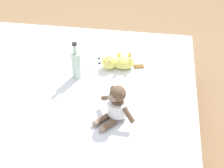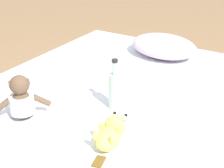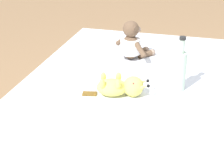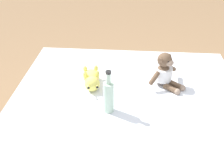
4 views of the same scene
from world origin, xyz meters
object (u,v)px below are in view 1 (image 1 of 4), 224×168
Objects in this scene: plush_monkey at (116,106)px; glass_bottle at (76,64)px; plush_yellow_creature at (118,62)px; bed at (56,111)px.

glass_bottle is at bearing 42.23° from plush_monkey.
plush_monkey is 0.47m from glass_bottle.
plush_yellow_creature is at bearing 6.15° from plush_monkey.
plush_monkey is 0.49m from plush_yellow_creature.
bed is 7.70× the size of plush_monkey.
glass_bottle is (0.11, -0.15, 0.35)m from bed.
bed is at bearing 125.56° from glass_bottle.
bed is 6.00× the size of plush_yellow_creature.
plush_monkey is at bearing -137.77° from glass_bottle.
glass_bottle is at bearing 118.02° from plush_yellow_creature.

